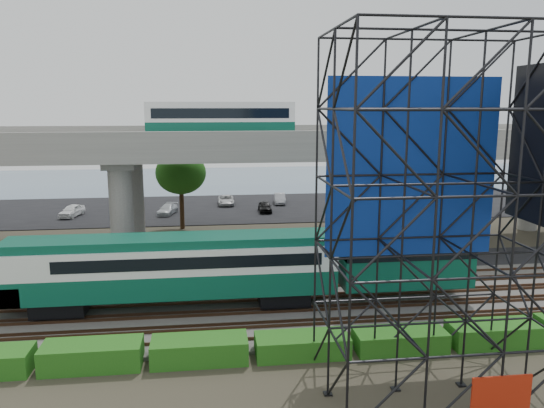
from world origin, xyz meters
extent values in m
plane|color=#474233|center=(0.00, 0.00, 0.00)|extent=(140.00, 140.00, 0.00)
cube|color=slate|center=(0.00, 2.00, 0.10)|extent=(90.00, 12.00, 0.20)
cube|color=black|center=(0.00, 10.50, 0.04)|extent=(90.00, 5.00, 0.08)
cube|color=black|center=(0.00, 34.00, 0.04)|extent=(90.00, 18.00, 0.08)
cube|color=#4A5F7A|center=(0.00, 56.00, 0.01)|extent=(140.00, 40.00, 0.03)
cube|color=#472D1E|center=(0.00, -2.72, 0.28)|extent=(90.00, 0.08, 0.16)
cube|color=#472D1E|center=(0.00, -1.28, 0.28)|extent=(90.00, 0.08, 0.16)
cube|color=#472D1E|center=(0.00, -0.72, 0.28)|extent=(90.00, 0.08, 0.16)
cube|color=#472D1E|center=(0.00, 0.72, 0.28)|extent=(90.00, 0.08, 0.16)
cube|color=#472D1E|center=(0.00, 1.28, 0.28)|extent=(90.00, 0.08, 0.16)
cube|color=#472D1E|center=(0.00, 2.72, 0.28)|extent=(90.00, 0.08, 0.16)
cube|color=#472D1E|center=(0.00, 3.28, 0.28)|extent=(90.00, 0.08, 0.16)
cube|color=#472D1E|center=(0.00, 4.72, 0.28)|extent=(90.00, 0.08, 0.16)
cube|color=#472D1E|center=(0.00, 5.28, 0.28)|extent=(90.00, 0.08, 0.16)
cube|color=#472D1E|center=(0.00, 6.72, 0.28)|extent=(90.00, 0.08, 0.16)
cube|color=black|center=(-12.02, 2.00, 0.81)|extent=(3.00, 2.20, 0.90)
cube|color=black|center=(0.98, 2.00, 0.81)|extent=(3.00, 2.20, 0.90)
cube|color=#0B503B|center=(-5.52, 2.00, 1.96)|extent=(19.00, 3.00, 1.40)
cube|color=white|center=(-5.52, 2.00, 3.41)|extent=(19.00, 3.00, 1.50)
cube|color=#0B503B|center=(-5.52, 2.00, 4.41)|extent=(19.00, 2.60, 0.50)
cube|color=black|center=(-4.52, 2.00, 3.46)|extent=(15.00, 3.06, 0.70)
ellipsoid|color=white|center=(-15.02, 2.00, 2.86)|extent=(3.60, 3.00, 3.20)
cube|color=#0B503B|center=(-15.02, 2.00, 1.81)|extent=(2.60, 3.00, 1.10)
cube|color=#0B503B|center=(8.48, 2.00, 2.96)|extent=(8.00, 3.00, 3.40)
cube|color=#9E9B93|center=(0.00, 16.00, 8.60)|extent=(80.00, 12.00, 1.20)
cube|color=#9E9B93|center=(0.00, 10.25, 9.75)|extent=(80.00, 0.50, 1.10)
cube|color=#9E9B93|center=(0.00, 21.75, 9.75)|extent=(80.00, 0.50, 1.10)
cylinder|color=#9E9B93|center=(-10.00, 12.50, 4.00)|extent=(1.80, 1.80, 8.00)
cylinder|color=#9E9B93|center=(-10.00, 19.50, 4.00)|extent=(1.80, 1.80, 8.00)
cube|color=#9E9B93|center=(-10.00, 16.00, 7.70)|extent=(2.40, 9.00, 0.60)
cylinder|color=#9E9B93|center=(10.00, 12.50, 4.00)|extent=(1.80, 1.80, 8.00)
cylinder|color=#9E9B93|center=(10.00, 19.50, 4.00)|extent=(1.80, 1.80, 8.00)
cube|color=#9E9B93|center=(10.00, 16.00, 7.70)|extent=(2.40, 9.00, 0.60)
cylinder|color=#9E9B93|center=(28.00, 19.50, 4.00)|extent=(1.80, 1.80, 8.00)
cube|color=black|center=(-2.24, 16.00, 9.55)|extent=(12.00, 2.50, 0.70)
cube|color=#0B503B|center=(-2.24, 16.00, 10.35)|extent=(12.00, 2.50, 0.90)
cube|color=white|center=(-2.24, 16.00, 11.45)|extent=(12.00, 2.50, 1.30)
cube|color=black|center=(-2.24, 16.00, 11.50)|extent=(11.00, 2.56, 0.80)
cube|color=white|center=(-2.24, 16.00, 12.25)|extent=(12.00, 2.40, 0.30)
cube|color=navy|center=(5.95, -4.95, 9.30)|extent=(8.10, 0.08, 8.25)
cube|color=#B3220C|center=(7.45, -11.05, 1.30)|extent=(2.40, 0.08, 1.60)
cube|color=black|center=(5.95, -8.00, 0.04)|extent=(9.36, 6.36, 0.08)
cube|color=#195B15|center=(-9.00, -4.30, 0.60)|extent=(4.60, 1.80, 1.20)
cube|color=#195B15|center=(-4.00, -4.30, 0.58)|extent=(4.60, 1.80, 1.15)
cube|color=#195B15|center=(1.00, -4.30, 0.52)|extent=(4.60, 1.80, 1.03)
cube|color=#195B15|center=(6.00, -4.30, 0.51)|extent=(4.60, 1.80, 1.01)
cube|color=#195B15|center=(11.00, -4.30, 0.56)|extent=(4.60, 1.80, 1.12)
cylinder|color=#382314|center=(14.00, 12.50, 2.40)|extent=(0.44, 0.44, 4.80)
ellipsoid|color=#195B15|center=(14.00, 12.50, 5.60)|extent=(4.94, 4.94, 4.18)
cylinder|color=#382314|center=(-6.00, 24.00, 2.40)|extent=(0.44, 0.44, 4.80)
ellipsoid|color=#195B15|center=(-6.00, 24.00, 5.60)|extent=(4.94, 4.94, 4.18)
imported|color=black|center=(-6.42, 9.63, 0.87)|extent=(6.22, 4.67, 1.57)
imported|color=white|center=(-18.28, 31.00, 0.74)|extent=(2.47, 4.12, 1.31)
imported|color=#9EA1A6|center=(-13.46, 36.00, 0.64)|extent=(2.04, 3.62, 1.13)
imported|color=silver|center=(-7.94, 31.00, 0.63)|extent=(2.45, 4.04, 1.10)
imported|color=beige|center=(-1.20, 36.00, 0.65)|extent=(1.93, 4.12, 1.14)
imported|color=black|center=(3.05, 31.00, 0.68)|extent=(1.46, 3.53, 1.20)
imported|color=#9FA0A7|center=(5.48, 36.00, 0.70)|extent=(1.63, 3.85, 1.24)
imported|color=white|center=(11.40, 31.00, 0.64)|extent=(2.19, 4.08, 1.12)
imported|color=#A6A8AE|center=(15.28, 36.00, 0.73)|extent=(2.65, 4.89, 1.30)
camera|label=1|loc=(-3.46, -28.27, 12.16)|focal=35.00mm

